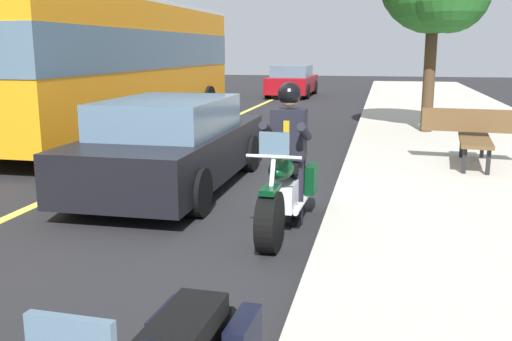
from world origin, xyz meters
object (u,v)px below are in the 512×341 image
at_px(car_silver, 173,144).
at_px(rider_main, 289,141).
at_px(bench_sidewalk, 475,132).
at_px(bus_near, 118,59).
at_px(motorcycle_main, 285,192).
at_px(car_dark, 292,81).

bearing_deg(car_silver, rider_main, 54.40).
xyz_separation_m(rider_main, bench_sidewalk, (-3.66, 2.67, -0.32)).
height_order(bus_near, car_silver, bus_near).
bearing_deg(rider_main, motorcycle_main, -0.52).
height_order(motorcycle_main, bus_near, bus_near).
xyz_separation_m(rider_main, car_silver, (-1.45, -2.03, -0.35)).
bearing_deg(bus_near, bench_sidewalk, 68.35).
bearing_deg(motorcycle_main, bus_near, -142.27).
distance_m(bus_near, car_silver, 6.55).
xyz_separation_m(motorcycle_main, rider_main, (-0.19, 0.00, 0.58)).
relative_size(motorcycle_main, rider_main, 1.27).
bearing_deg(bench_sidewalk, bus_near, -111.65).
relative_size(car_silver, bench_sidewalk, 2.50).
relative_size(bus_near, bench_sidewalk, 6.01).
height_order(motorcycle_main, car_dark, car_dark).
xyz_separation_m(motorcycle_main, car_silver, (-1.64, -2.03, 0.24)).
xyz_separation_m(motorcycle_main, bench_sidewalk, (-3.85, 2.67, 0.26)).
height_order(car_dark, bench_sidewalk, car_dark).
bearing_deg(car_silver, bus_near, -147.61).
height_order(rider_main, car_silver, rider_main).
distance_m(motorcycle_main, rider_main, 0.61).
distance_m(bus_near, car_dark, 12.92).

